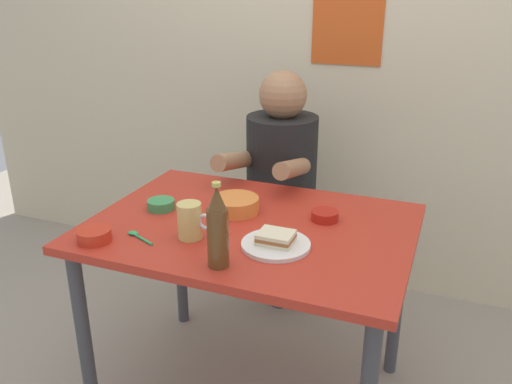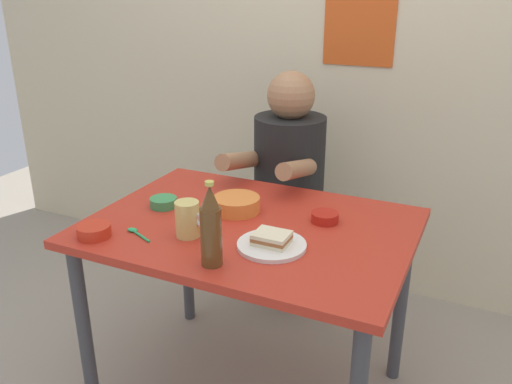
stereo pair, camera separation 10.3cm
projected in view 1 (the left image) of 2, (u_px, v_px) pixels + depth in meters
wall_back at (332, 31)px, 2.54m from camera, size 4.40×0.09×2.60m
dining_table at (251, 248)px, 1.87m from camera, size 1.10×0.80×0.74m
stool at (280, 243)px, 2.56m from camera, size 0.34×0.34×0.45m
person_seated at (281, 161)px, 2.39m from camera, size 0.33×0.56×0.72m
plate_orange at (276, 245)px, 1.67m from camera, size 0.22×0.22×0.01m
sandwich at (276, 238)px, 1.66m from camera, size 0.11×0.09×0.04m
beer_mug at (190, 221)px, 1.71m from camera, size 0.13×0.08×0.12m
beer_bottle at (218, 229)px, 1.52m from camera, size 0.06×0.06×0.26m
dip_bowl_green at (161, 204)px, 1.95m from camera, size 0.10×0.10×0.03m
sauce_bowl_chili at (94, 235)px, 1.70m from camera, size 0.11×0.11×0.04m
sambal_bowl_red at (325, 215)px, 1.86m from camera, size 0.10×0.10×0.03m
soup_bowl_orange at (236, 204)px, 1.92m from camera, size 0.17×0.17×0.05m
spoon at (137, 235)px, 1.74m from camera, size 0.12×0.06×0.01m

